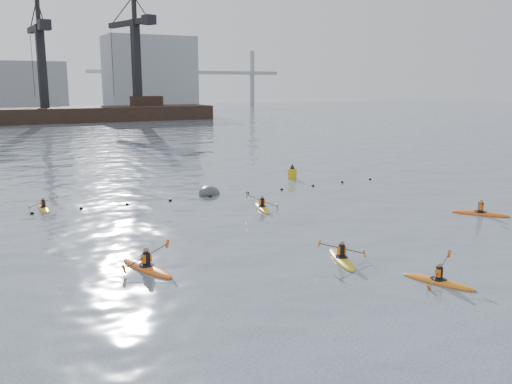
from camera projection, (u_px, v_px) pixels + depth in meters
ground at (426, 313)px, 19.38m from camera, size 400.00×400.00×0.00m
float_line at (190, 198)px, 38.75m from camera, size 33.24×0.73×0.24m
barge_pier at (44, 114)px, 114.59m from camera, size 72.00×19.30×29.50m
skyline at (34, 79)px, 149.29m from camera, size 141.00×28.00×22.00m
kayaker_0 at (439, 281)px, 22.34m from camera, size 2.06×3.10×1.28m
kayaker_1 at (341, 258)px, 25.17m from camera, size 2.24×3.45×1.18m
kayaker_2 at (147, 267)px, 23.96m from camera, size 2.39×3.67×1.26m
kayaker_3 at (262, 207)px, 35.55m from camera, size 2.19×3.26×1.24m
kayaker_4 at (480, 213)px, 34.00m from camera, size 2.68×3.16×1.20m
kayaker_5 at (44, 208)px, 35.45m from camera, size 1.94×2.86×1.00m
mooring_buoy at (209, 194)px, 40.45m from camera, size 2.90×3.00×1.74m
nav_buoy at (292, 173)px, 47.00m from camera, size 0.78×0.78×1.42m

